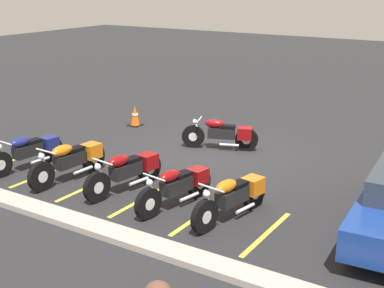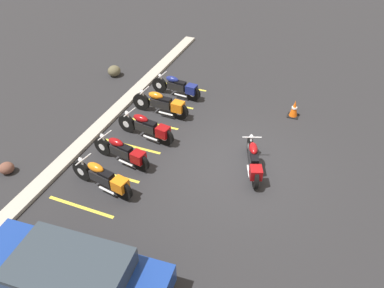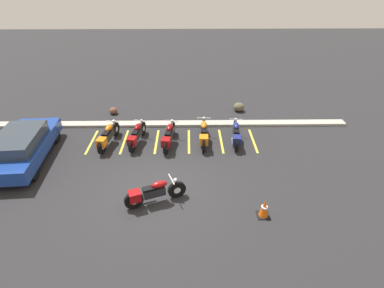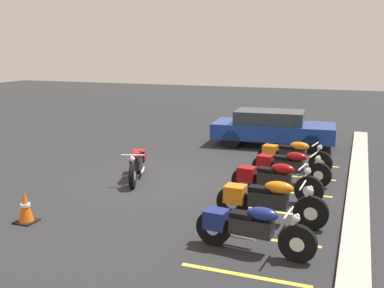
# 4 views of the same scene
# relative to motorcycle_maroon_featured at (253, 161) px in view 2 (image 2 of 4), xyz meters

# --- Properties ---
(ground) EXTENTS (60.00, 60.00, 0.00)m
(ground) POSITION_rel_motorcycle_maroon_featured_xyz_m (0.09, 0.51, -0.45)
(ground) COLOR #262628
(motorcycle_maroon_featured) EXTENTS (2.04, 0.96, 0.84)m
(motorcycle_maroon_featured) POSITION_rel_motorcycle_maroon_featured_xyz_m (0.00, 0.00, 0.00)
(motorcycle_maroon_featured) COLOR black
(motorcycle_maroon_featured) RESTS_ON ground
(parked_bike_0) EXTENTS (0.75, 2.19, 0.87)m
(parked_bike_0) POSITION_rel_motorcycle_maroon_featured_xyz_m (-2.34, 3.78, 0.02)
(parked_bike_0) COLOR black
(parked_bike_0) RESTS_ON ground
(parked_bike_1) EXTENTS (0.73, 2.14, 0.85)m
(parked_bike_1) POSITION_rel_motorcycle_maroon_featured_xyz_m (-1.08, 3.87, 0.00)
(parked_bike_1) COLOR black
(parked_bike_1) RESTS_ON ground
(parked_bike_2) EXTENTS (0.71, 2.22, 0.88)m
(parked_bike_2) POSITION_rel_motorcycle_maroon_featured_xyz_m (0.35, 3.75, 0.02)
(parked_bike_2) COLOR black
(parked_bike_2) RESTS_ON ground
(parked_bike_3) EXTENTS (0.64, 2.30, 0.90)m
(parked_bike_3) POSITION_rel_motorcycle_maroon_featured_xyz_m (1.90, 3.91, 0.03)
(parked_bike_3) COLOR black
(parked_bike_3) RESTS_ON ground
(parked_bike_4) EXTENTS (0.62, 2.17, 0.85)m
(parked_bike_4) POSITION_rel_motorcycle_maroon_featured_xyz_m (3.34, 3.91, 0.01)
(parked_bike_4) COLOR black
(parked_bike_4) RESTS_ON ground
(car_blue) EXTENTS (2.10, 4.42, 1.29)m
(car_blue) POSITION_rel_motorcycle_maroon_featured_xyz_m (-5.48, 2.65, 0.23)
(car_blue) COLOR black
(car_blue) RESTS_ON ground
(concrete_curb) EXTENTS (18.00, 0.50, 0.12)m
(concrete_curb) POSITION_rel_motorcycle_maroon_featured_xyz_m (0.09, 5.68, -0.39)
(concrete_curb) COLOR #A8A399
(concrete_curb) RESTS_ON ground
(landscape_rock_0) EXTENTS (0.63, 0.61, 0.47)m
(landscape_rock_0) POSITION_rel_motorcycle_maroon_featured_xyz_m (3.98, 7.26, -0.21)
(landscape_rock_0) COLOR brown
(landscape_rock_0) RESTS_ON ground
(landscape_rock_1) EXTENTS (0.60, 0.61, 0.36)m
(landscape_rock_1) POSITION_rel_motorcycle_maroon_featured_xyz_m (-2.80, 6.99, -0.26)
(landscape_rock_1) COLOR brown
(landscape_rock_1) RESTS_ON ground
(traffic_cone) EXTENTS (0.40, 0.40, 0.67)m
(traffic_cone) POSITION_rel_motorcycle_maroon_featured_xyz_m (3.62, -0.65, -0.13)
(traffic_cone) COLOR black
(traffic_cone) RESTS_ON ground
(stall_line_0) EXTENTS (0.10, 2.10, 0.00)m
(stall_line_0) POSITION_rel_motorcycle_maroon_featured_xyz_m (-3.19, 4.07, -0.44)
(stall_line_0) COLOR gold
(stall_line_0) RESTS_ON ground
(stall_line_1) EXTENTS (0.10, 2.10, 0.00)m
(stall_line_1) POSITION_rel_motorcycle_maroon_featured_xyz_m (-1.71, 4.07, -0.44)
(stall_line_1) COLOR gold
(stall_line_1) RESTS_ON ground
(stall_line_2) EXTENTS (0.10, 2.10, 0.00)m
(stall_line_2) POSITION_rel_motorcycle_maroon_featured_xyz_m (-0.24, 4.07, -0.44)
(stall_line_2) COLOR gold
(stall_line_2) RESTS_ON ground
(stall_line_3) EXTENTS (0.10, 2.10, 0.00)m
(stall_line_3) POSITION_rel_motorcycle_maroon_featured_xyz_m (1.24, 4.07, -0.44)
(stall_line_3) COLOR gold
(stall_line_3) RESTS_ON ground
(stall_line_4) EXTENTS (0.10, 2.10, 0.00)m
(stall_line_4) POSITION_rel_motorcycle_maroon_featured_xyz_m (2.71, 4.07, -0.44)
(stall_line_4) COLOR gold
(stall_line_4) RESTS_ON ground
(stall_line_5) EXTENTS (0.10, 2.10, 0.00)m
(stall_line_5) POSITION_rel_motorcycle_maroon_featured_xyz_m (4.19, 4.07, -0.44)
(stall_line_5) COLOR gold
(stall_line_5) RESTS_ON ground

